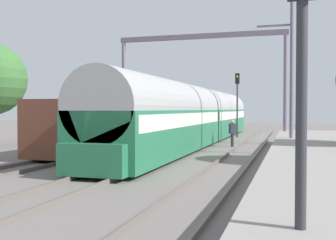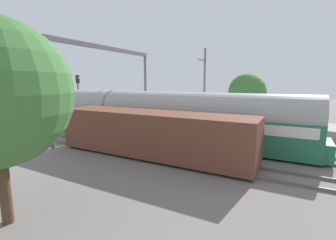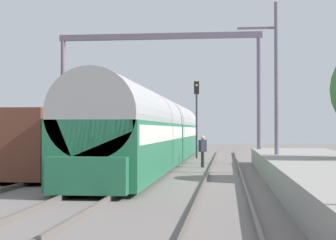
# 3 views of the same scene
# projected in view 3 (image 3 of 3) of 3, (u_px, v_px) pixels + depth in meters

# --- Properties ---
(ground) EXTENTS (120.00, 120.00, 0.00)m
(ground) POSITION_uv_depth(u_px,v_px,m) (107.00, 190.00, 18.44)
(ground) COLOR slate
(track_west) EXTENTS (1.52, 60.00, 0.16)m
(track_west) POSITION_uv_depth(u_px,v_px,m) (107.00, 188.00, 18.44)
(track_west) COLOR #635B55
(track_west) RESTS_ON ground
(track_east) EXTENTS (1.52, 60.00, 0.16)m
(track_east) POSITION_uv_depth(u_px,v_px,m) (224.00, 189.00, 18.01)
(track_east) COLOR #635B55
(track_east) RESTS_ON ground
(platform) EXTENTS (4.40, 28.00, 0.90)m
(platform) POSITION_uv_depth(u_px,v_px,m) (330.00, 174.00, 19.59)
(platform) COLOR gray
(platform) RESTS_ON ground
(passenger_train) EXTENTS (2.93, 32.85, 3.82)m
(passenger_train) POSITION_uv_depth(u_px,v_px,m) (158.00, 131.00, 32.14)
(passenger_train) COLOR #236B47
(passenger_train) RESTS_ON ground
(freight_car) EXTENTS (2.80, 13.00, 2.70)m
(freight_car) POSITION_uv_depth(u_px,v_px,m) (59.00, 142.00, 26.01)
(freight_car) COLOR brown
(freight_car) RESTS_ON ground
(person_crossing) EXTENTS (0.46, 0.45, 1.73)m
(person_crossing) POSITION_uv_depth(u_px,v_px,m) (203.00, 148.00, 29.48)
(person_crossing) COLOR #272727
(person_crossing) RESTS_ON ground
(railway_signal_far) EXTENTS (0.36, 0.30, 5.48)m
(railway_signal_far) POSITION_uv_depth(u_px,v_px,m) (197.00, 109.00, 38.64)
(railway_signal_far) COLOR #2D2D33
(railway_signal_far) RESTS_ON ground
(catenary_gantry) EXTENTS (12.32, 0.28, 7.86)m
(catenary_gantry) POSITION_uv_depth(u_px,v_px,m) (159.00, 70.00, 32.74)
(catenary_gantry) COLOR slate
(catenary_gantry) RESTS_ON ground
(catenary_pole_east_mid) EXTENTS (1.90, 0.20, 8.00)m
(catenary_pole_east_mid) POSITION_uv_depth(u_px,v_px,m) (275.00, 85.00, 25.23)
(catenary_pole_east_mid) COLOR slate
(catenary_pole_east_mid) RESTS_ON ground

